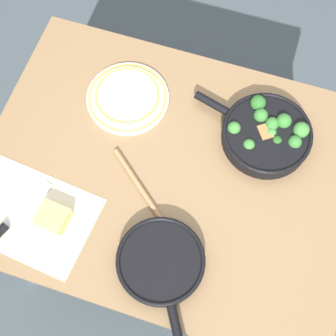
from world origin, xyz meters
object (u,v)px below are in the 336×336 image
Objects in this scene: cheese_block at (53,217)px; wooden_spoon at (159,216)px; grater_knife at (7,225)px; skillet_eggs at (161,263)px; dinner_plate_stack at (128,97)px; skillet_broccoli at (266,133)px.

wooden_spoon is at bearing -160.45° from cheese_block.
skillet_eggs is at bearing -64.39° from grater_knife.
dinner_plate_stack is (-0.18, -0.47, 0.00)m from grater_knife.
skillet_broccoli is 0.76m from grater_knife.
skillet_broccoli is 1.53× the size of grater_knife.
wooden_spoon is 0.28m from cheese_block.
cheese_block reaches higher than grater_knife.
dinner_plate_stack is (0.20, -0.32, 0.01)m from wooden_spoon.
skillet_eggs is 0.43m from grater_knife.
wooden_spoon is at bearing 71.43° from skillet_broccoli.
skillet_eggs is at bearing 119.60° from dinner_plate_stack.
skillet_broccoli is at bearing -179.89° from dinner_plate_stack.
grater_knife is at bearing 53.83° from skillet_broccoli.
cheese_block reaches higher than wooden_spoon.
cheese_block is (0.27, 0.10, 0.01)m from wooden_spoon.
skillet_broccoli is 0.39m from wooden_spoon.
skillet_broccoli is 0.64m from cheese_block.
skillet_broccoli reaches higher than wooden_spoon.
dinner_plate_stack is (0.42, 0.00, -0.02)m from skillet_broccoli.
skillet_broccoli is 1.46× the size of dinner_plate_stack.
dinner_plate_stack reaches higher than wooden_spoon.
skillet_broccoli is 4.17× the size of cheese_block.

